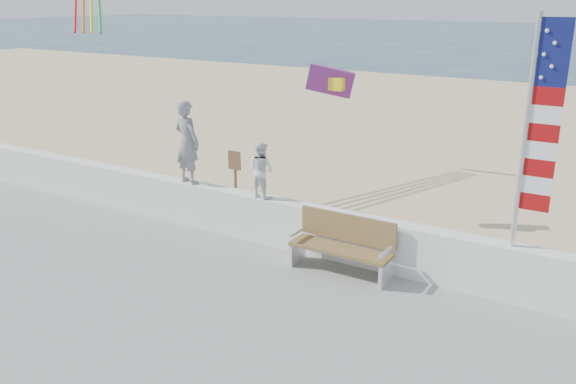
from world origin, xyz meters
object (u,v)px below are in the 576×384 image
Objects in this scene: child at (261,170)px; flag at (536,125)px; bench at (343,244)px; adult at (187,142)px.

flag is at bearing -170.89° from child.
child reaches higher than bench.
bench is 0.51× the size of flag.
child is at bearing -170.82° from adult.
child is (1.80, 0.00, -0.32)m from adult.
flag is at bearing 9.20° from bench.
child is at bearing 180.00° from flag.
adult is 1.59× the size of child.
adult is 0.95× the size of bench.
bench is at bearing -170.80° from flag.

